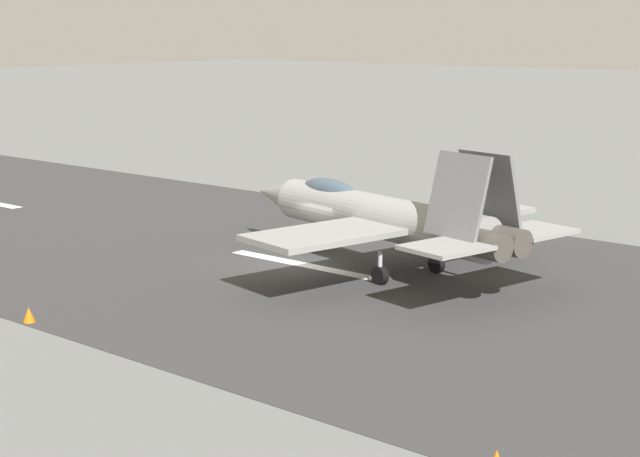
% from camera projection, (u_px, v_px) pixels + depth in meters
% --- Properties ---
extents(ground_plane, '(400.00, 400.00, 0.00)m').
position_uv_depth(ground_plane, '(297.00, 264.00, 43.61)').
color(ground_plane, slate).
extents(runway_strip, '(240.00, 26.00, 0.02)m').
position_uv_depth(runway_strip, '(297.00, 264.00, 43.59)').
color(runway_strip, '#343434').
rests_on(runway_strip, ground).
extents(fighter_jet, '(16.89, 14.10, 5.59)m').
position_uv_depth(fighter_jet, '(381.00, 215.00, 41.92)').
color(fighter_jet, gray).
rests_on(fighter_jet, ground).
extents(marker_cone_mid, '(0.44, 0.44, 0.55)m').
position_uv_depth(marker_cone_mid, '(29.00, 315.00, 34.89)').
color(marker_cone_mid, orange).
rests_on(marker_cone_mid, ground).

